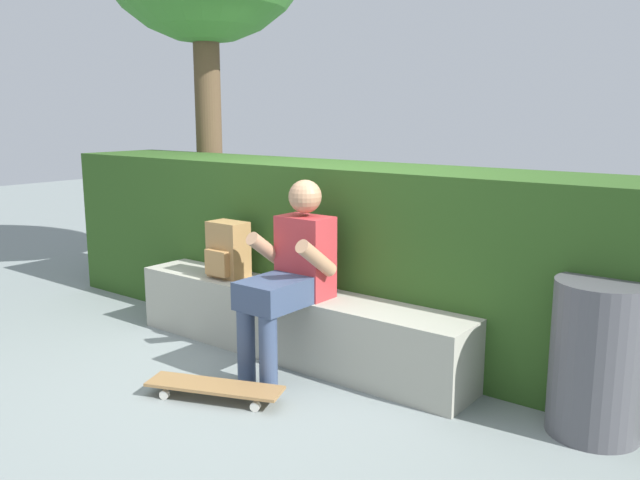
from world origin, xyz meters
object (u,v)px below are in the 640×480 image
Objects in this scene: backpack_on_bench at (228,250)px; skateboard_near_person at (214,387)px; bench_main at (291,323)px; person_skater at (291,271)px; trash_bin at (598,359)px.

skateboard_near_person is at bearing -49.10° from backpack_on_bench.
bench_main is 0.83m from skateboard_near_person.
skateboard_near_person is (0.11, -0.81, -0.16)m from bench_main.
bench_main is 3.18× the size of skateboard_near_person.
skateboard_near_person is (-0.07, -0.60, -0.58)m from person_skater.
skateboard_near_person is 2.07m from trash_bin.
bench_main is 6.49× the size of backpack_on_bench.
skateboard_near_person is at bearing -82.57° from bench_main.
backpack_on_bench reaches higher than trash_bin.
person_skater is (0.17, -0.21, 0.43)m from bench_main.
skateboard_near_person is 2.04× the size of backpack_on_bench.
backpack_on_bench is 0.50× the size of trash_bin.
person_skater reaches higher than trash_bin.
backpack_on_bench is at bearing -179.08° from bench_main.
backpack_on_bench is at bearing -177.28° from trash_bin.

